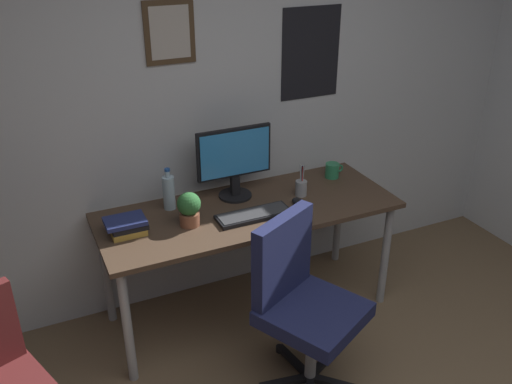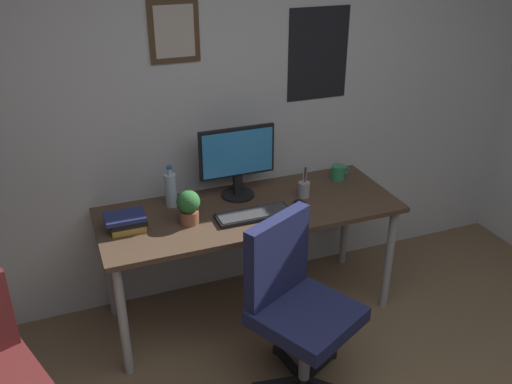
# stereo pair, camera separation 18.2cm
# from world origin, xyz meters

# --- Properties ---
(wall_back) EXTENTS (4.40, 0.10, 2.60)m
(wall_back) POSITION_xyz_m (0.00, 2.15, 1.30)
(wall_back) COLOR silver
(wall_back) RESTS_ON ground_plane
(desk) EXTENTS (1.75, 0.67, 0.74)m
(desk) POSITION_xyz_m (-0.03, 1.74, 0.66)
(desk) COLOR #4C3828
(desk) RESTS_ON ground_plane
(office_chair) EXTENTS (0.62, 0.62, 0.95)m
(office_chair) POSITION_xyz_m (-0.02, 1.10, 0.53)
(office_chair) COLOR #1E234C
(office_chair) RESTS_ON ground_plane
(monitor) EXTENTS (0.46, 0.20, 0.43)m
(monitor) POSITION_xyz_m (-0.04, 1.91, 0.98)
(monitor) COLOR black
(monitor) RESTS_ON desk
(keyboard) EXTENTS (0.43, 0.15, 0.03)m
(keyboard) POSITION_xyz_m (-0.04, 1.63, 0.75)
(keyboard) COLOR black
(keyboard) RESTS_ON desk
(computer_mouse) EXTENTS (0.06, 0.11, 0.04)m
(computer_mouse) POSITION_xyz_m (0.26, 1.65, 0.75)
(computer_mouse) COLOR black
(computer_mouse) RESTS_ON desk
(water_bottle) EXTENTS (0.07, 0.07, 0.25)m
(water_bottle) POSITION_xyz_m (-0.44, 1.93, 0.84)
(water_bottle) COLOR silver
(water_bottle) RESTS_ON desk
(coffee_mug_near) EXTENTS (0.13, 0.09, 0.10)m
(coffee_mug_near) POSITION_xyz_m (0.64, 1.90, 0.78)
(coffee_mug_near) COLOR #2D8C59
(coffee_mug_near) RESTS_ON desk
(potted_plant) EXTENTS (0.13, 0.13, 0.19)m
(potted_plant) POSITION_xyz_m (-0.40, 1.69, 0.84)
(potted_plant) COLOR brown
(potted_plant) RESTS_ON desk
(pen_cup) EXTENTS (0.07, 0.07, 0.20)m
(pen_cup) POSITION_xyz_m (0.33, 1.76, 0.79)
(pen_cup) COLOR #9EA0A5
(pen_cup) RESTS_ON desk
(book_stack_left) EXTENTS (0.22, 0.15, 0.09)m
(book_stack_left) POSITION_xyz_m (-0.73, 1.74, 0.79)
(book_stack_left) COLOR gold
(book_stack_left) RESTS_ON desk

